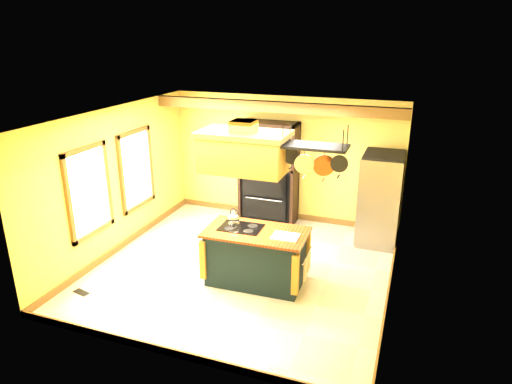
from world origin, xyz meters
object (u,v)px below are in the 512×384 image
Objects in this scene: hutch at (269,183)px; pot_rack at (315,152)px; range_hood at (244,150)px; refrigerator at (380,201)px; kitchen_island at (256,256)px.

pot_rack is at bearing -59.38° from hutch.
pot_rack is (1.10, 0.00, 0.06)m from range_hood.
refrigerator is at bearing 69.88° from pot_rack.
kitchen_island is 0.77× the size of hutch.
refrigerator is (0.82, 2.25, -1.44)m from pot_rack.
range_hood is 0.78× the size of refrigerator.
hutch reaches higher than kitchen_island.
refrigerator is (1.93, 2.25, -1.38)m from range_hood.
pot_rack is 3.37m from hutch.
kitchen_island is at bearing -76.21° from hutch.
pot_rack is at bearing -1.34° from kitchen_island.
pot_rack is at bearing 0.14° from range_hood.
hutch is (-2.37, 0.36, -0.00)m from refrigerator.
kitchen_island is at bearing 0.23° from range_hood.
hutch is at bearing 171.31° from refrigerator.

